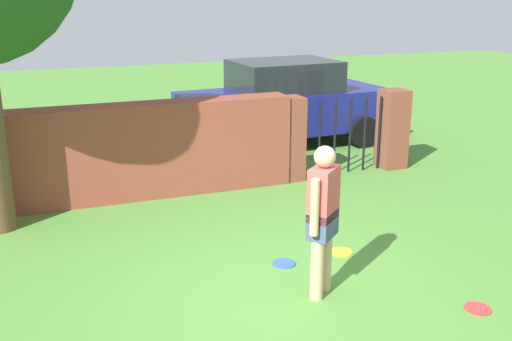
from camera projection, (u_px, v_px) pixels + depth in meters
ground_plane at (278, 294)px, 6.33m from camera, size 40.00×40.00×0.00m
brick_wall at (90, 156)px, 8.84m from camera, size 6.22×0.50×1.45m
person at (323, 215)px, 6.08m from camera, size 0.43×0.40×1.62m
fence_gate at (342, 134)px, 10.28m from camera, size 2.45×0.44×1.40m
car at (284, 103)px, 12.10m from camera, size 4.31×2.16×1.72m
frisbee_red at (478, 309)px, 6.03m from camera, size 0.27×0.27×0.02m
frisbee_blue at (284, 264)px, 7.01m from camera, size 0.27×0.27×0.02m
frisbee_yellow at (341, 252)px, 7.32m from camera, size 0.27×0.27×0.02m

